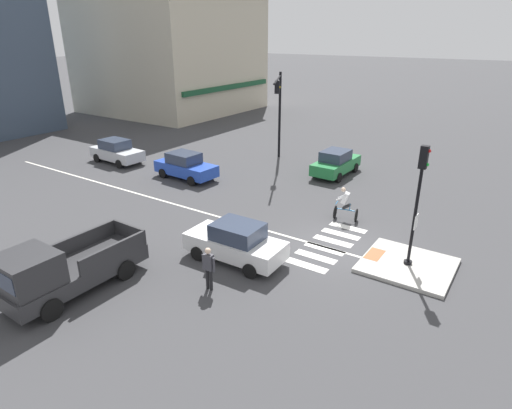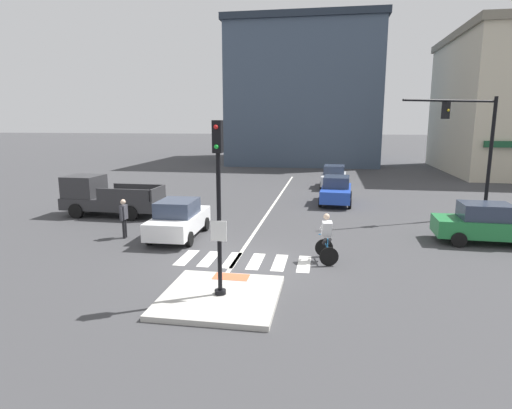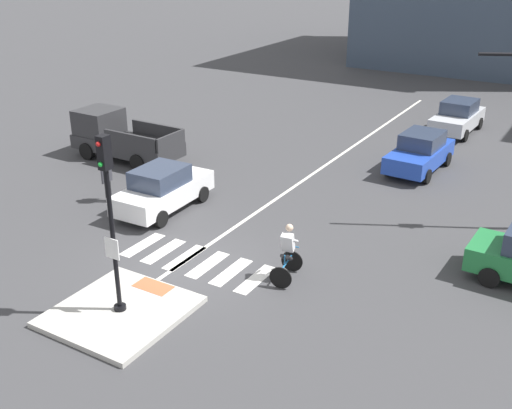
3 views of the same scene
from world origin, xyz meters
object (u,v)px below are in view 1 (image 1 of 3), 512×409
pickup_truck_charcoal_cross_left (62,270)px  pedestrian_at_curb_left (209,265)px  car_green_cross_right (336,163)px  car_silver_eastbound_distant (117,151)px  car_white_westbound_near (236,242)px  cyclist (345,203)px  car_blue_eastbound_far (185,166)px  traffic_light_mast (279,104)px  signal_pole (418,196)px

pickup_truck_charcoal_cross_left → pedestrian_at_curb_left: 5.05m
car_green_cross_right → pickup_truck_charcoal_cross_left: size_ratio=0.81×
car_silver_eastbound_distant → car_white_westbound_near: size_ratio=1.01×
car_white_westbound_near → cyclist: bearing=-18.3°
pedestrian_at_curb_left → car_white_westbound_near: bearing=11.7°
car_green_cross_right → car_silver_eastbound_distant: size_ratio=0.99×
car_blue_eastbound_far → pickup_truck_charcoal_cross_left: (-12.02, -5.32, 0.17)m
car_blue_eastbound_far → pedestrian_at_curb_left: (-8.94, -9.32, 0.17)m
traffic_light_mast → pedestrian_at_curb_left: size_ratio=3.64×
car_green_cross_right → car_white_westbound_near: size_ratio=1.00×
car_silver_eastbound_distant → car_white_westbound_near: (-6.62, -15.33, 0.00)m
traffic_light_mast → cyclist: bearing=-131.1°
traffic_light_mast → pickup_truck_charcoal_cross_left: (-18.60, -2.50, -3.08)m
car_silver_eastbound_distant → cyclist: size_ratio=2.48×
car_silver_eastbound_distant → pedestrian_at_curb_left: 18.11m
car_blue_eastbound_far → pickup_truck_charcoal_cross_left: pickup_truck_charcoal_cross_left is taller
car_white_westbound_near → pedestrian_at_curb_left: bearing=-168.3°
signal_pole → car_silver_eastbound_distant: signal_pole is taller
traffic_light_mast → pedestrian_at_curb_left: traffic_light_mast is taller
cyclist → traffic_light_mast: bearing=48.9°
car_blue_eastbound_far → pedestrian_at_curb_left: 12.92m
car_white_westbound_near → car_blue_eastbound_far: size_ratio=0.99×
traffic_light_mast → cyclist: traffic_light_mast is taller
car_blue_eastbound_far → pickup_truck_charcoal_cross_left: 13.15m
car_silver_eastbound_distant → pedestrian_at_curb_left: bearing=-119.3°
car_white_westbound_near → car_silver_eastbound_distant: bearing=66.7°
pedestrian_at_curb_left → traffic_light_mast: bearing=22.7°
signal_pole → car_silver_eastbound_distant: (3.28, 21.30, -2.20)m
car_silver_eastbound_distant → pickup_truck_charcoal_cross_left: pickup_truck_charcoal_cross_left is taller
car_blue_eastbound_far → car_silver_eastbound_distant: bearing=90.7°
signal_pole → car_green_cross_right: signal_pole is taller
car_white_westbound_near → pickup_truck_charcoal_cross_left: (-5.33, 3.53, 0.17)m
signal_pole → cyclist: bearing=53.7°
car_silver_eastbound_distant → cyclist: bearing=-91.3°
car_silver_eastbound_distant → cyclist: (-0.40, -17.38, 0.06)m
car_white_westbound_near → pickup_truck_charcoal_cross_left: pickup_truck_charcoal_cross_left is taller
signal_pole → car_silver_eastbound_distant: 21.66m
signal_pole → car_green_cross_right: size_ratio=1.15×
signal_pole → car_blue_eastbound_far: size_ratio=1.14×
car_green_cross_right → signal_pole: bearing=-142.0°
signal_pole → pedestrian_at_curb_left: (-5.58, 5.51, -2.03)m
car_silver_eastbound_distant → pickup_truck_charcoal_cross_left: 16.79m
car_silver_eastbound_distant → car_blue_eastbound_far: same height
cyclist → car_green_cross_right: bearing=27.5°
car_blue_eastbound_far → pickup_truck_charcoal_cross_left: size_ratio=0.82×
pickup_truck_charcoal_cross_left → traffic_light_mast: bearing=7.7°
pickup_truck_charcoal_cross_left → cyclist: (11.54, -5.59, -0.11)m
car_green_cross_right → traffic_light_mast: bearing=82.0°
signal_pole → traffic_light_mast: traffic_light_mast is taller
pickup_truck_charcoal_cross_left → cyclist: 12.82m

